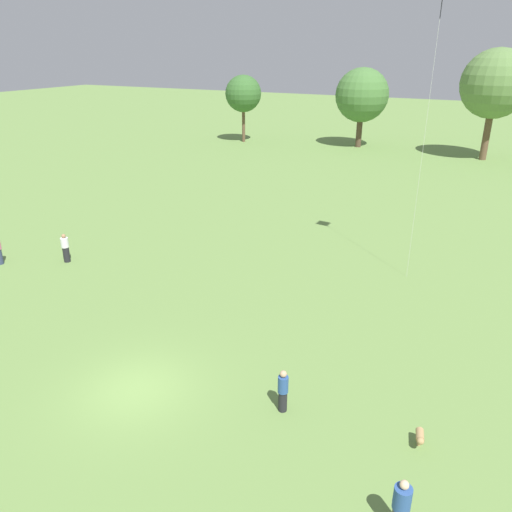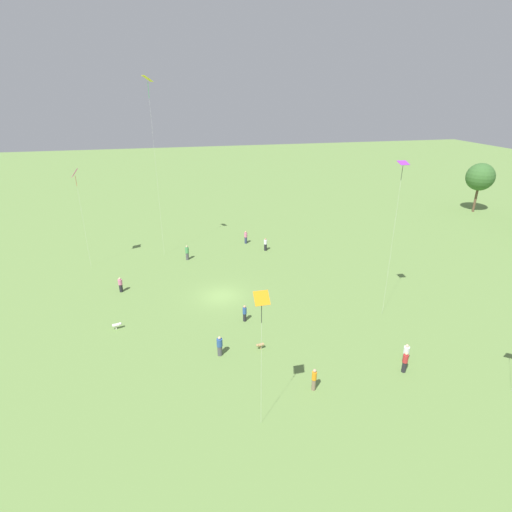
% 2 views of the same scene
% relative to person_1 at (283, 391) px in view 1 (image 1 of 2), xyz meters
% --- Properties ---
extents(ground_plane, '(240.00, 240.00, 0.00)m').
position_rel_person_1_xyz_m(ground_plane, '(-5.32, -1.44, -0.82)').
color(ground_plane, '#6B8E47').
extents(tree_0, '(4.66, 4.66, 8.50)m').
position_rel_person_1_xyz_m(tree_0, '(-26.58, 46.66, 5.32)').
color(tree_0, brown).
rests_on(tree_0, ground_plane).
extents(tree_1, '(6.48, 6.48, 9.55)m').
position_rel_person_1_xyz_m(tree_1, '(-11.82, 49.94, 5.46)').
color(tree_1, brown).
rests_on(tree_1, ground_plane).
extents(tree_2, '(7.30, 7.30, 11.78)m').
position_rel_person_1_xyz_m(tree_2, '(2.92, 48.72, 7.27)').
color(tree_2, brown).
rests_on(tree_2, ground_plane).
extents(person_1, '(0.52, 0.52, 1.65)m').
position_rel_person_1_xyz_m(person_1, '(0.00, 0.00, 0.00)').
color(person_1, '#232328').
rests_on(person_1, ground_plane).
extents(person_6, '(0.61, 0.61, 1.78)m').
position_rel_person_1_xyz_m(person_6, '(4.64, -2.98, 0.05)').
color(person_6, '#4C4C51').
rests_on(person_6, ground_plane).
extents(person_7, '(0.48, 0.48, 1.74)m').
position_rel_person_1_xyz_m(person_7, '(-16.76, 6.21, 0.03)').
color(person_7, '#232328').
rests_on(person_7, ground_plane).
extents(kite_2, '(0.80, 0.83, 14.52)m').
position_rel_person_1_xyz_m(kite_2, '(1.63, 13.23, 12.75)').
color(kite_2, purple).
rests_on(kite_2, ground_plane).
extents(dog_1, '(0.35, 0.68, 0.56)m').
position_rel_person_1_xyz_m(dog_1, '(4.59, 0.37, -0.43)').
color(dog_1, tan).
rests_on(dog_1, ground_plane).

